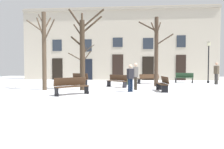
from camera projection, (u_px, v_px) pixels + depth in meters
ground_plane at (110, 89)px, 14.38m from camera, size 34.01×34.01×0.00m
building_facade at (118, 43)px, 23.44m from camera, size 21.26×0.60×7.91m
tree_near_facade at (84, 62)px, 20.52m from camera, size 2.22×2.32×3.70m
tree_center at (83, 49)px, 13.55m from camera, size 2.39×1.22×5.12m
tree_foreground at (156, 49)px, 16.03m from camera, size 2.44×1.82×5.15m
tree_left_of_center at (44, 48)px, 13.58m from camera, size 1.85×1.60×4.93m
streetlamp at (209, 57)px, 19.11m from camera, size 0.30×0.30×3.74m
litter_bin at (127, 80)px, 17.62m from camera, size 0.41×0.41×0.74m
bench_near_center_tree at (79, 79)px, 16.83m from camera, size 1.56×1.10×0.95m
bench_by_litter_bin at (163, 84)px, 13.00m from camera, size 0.61×1.58×0.90m
bench_facing_shops at (117, 81)px, 15.49m from camera, size 1.55×1.28×0.90m
bench_back_to_back_left at (71, 86)px, 11.42m from camera, size 1.72×1.57×0.92m
bench_far_corner at (148, 79)px, 18.64m from camera, size 1.93×1.29×0.82m
bench_near_lamp at (184, 78)px, 19.47m from camera, size 1.62×0.99×0.90m
person_near_bench at (216, 72)px, 17.74m from camera, size 0.37×0.44×1.82m
person_by_shop_door at (130, 77)px, 12.68m from camera, size 0.43×0.41×1.61m
person_strolling at (136, 75)px, 13.72m from camera, size 0.33×0.43×1.72m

